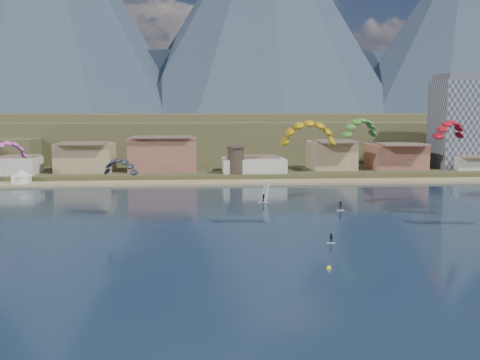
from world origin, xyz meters
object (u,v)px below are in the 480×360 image
object	(u,v)px
watchtower	(236,160)
buoy	(329,268)
kitesurfer_green	(360,125)
apartment_tower	(465,122)
kitesurfer_yellow	(309,129)
windsurfer	(264,196)

from	to	relation	value
watchtower	buoy	world-z (taller)	watchtower
kitesurfer_green	buoy	bearing A→B (deg)	-109.53
apartment_tower	kitesurfer_green	bearing A→B (deg)	-133.67
buoy	kitesurfer_green	bearing A→B (deg)	70.47
kitesurfer_yellow	kitesurfer_green	world-z (taller)	kitesurfer_yellow
watchtower	kitesurfer_green	xyz separation A→B (m)	(27.00, -41.53, 11.71)
kitesurfer_yellow	windsurfer	size ratio (longest dim) A/B	4.56
watchtower	windsurfer	distance (m)	44.68
apartment_tower	kitesurfer_green	xyz separation A→B (m)	(-53.00, -55.53, 0.26)
buoy	kitesurfer_yellow	bearing A→B (deg)	85.33
apartment_tower	kitesurfer_yellow	world-z (taller)	apartment_tower
kitesurfer_yellow	kitesurfer_green	distance (m)	38.97
kitesurfer_yellow	windsurfer	distance (m)	35.65
kitesurfer_yellow	apartment_tower	bearing A→B (deg)	51.11
apartment_tower	windsurfer	bearing A→B (deg)	-142.65
watchtower	apartment_tower	bearing A→B (deg)	9.93
apartment_tower	kitesurfer_green	world-z (taller)	apartment_tower
apartment_tower	buoy	bearing A→B (deg)	-122.74
windsurfer	buoy	world-z (taller)	windsurfer
kitesurfer_green	windsurfer	world-z (taller)	kitesurfer_green
windsurfer	kitesurfer_yellow	bearing A→B (deg)	-82.39
apartment_tower	kitesurfer_green	size ratio (longest dim) A/B	1.35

